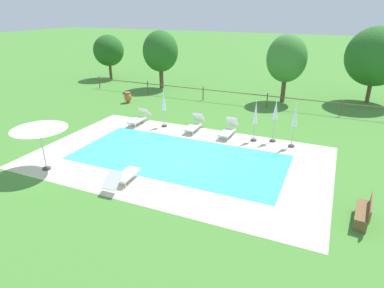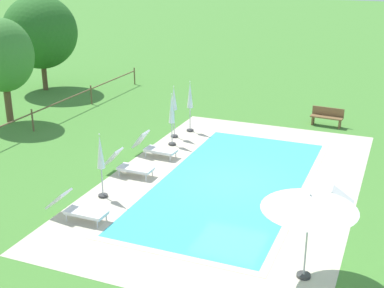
{
  "view_description": "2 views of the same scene",
  "coord_description": "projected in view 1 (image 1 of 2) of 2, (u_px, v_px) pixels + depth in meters",
  "views": [
    {
      "loc": [
        6.47,
        -13.06,
        6.82
      ],
      "look_at": [
        0.49,
        0.5,
        0.6
      ],
      "focal_mm": 30.94,
      "sensor_mm": 36.0,
      "label": 1
    },
    {
      "loc": [
        -16.66,
        -5.25,
        7.81
      ],
      "look_at": [
        0.28,
        1.65,
        1.16
      ],
      "focal_mm": 49.57,
      "sensor_mm": 36.0,
      "label": 2
    }
  ],
  "objects": [
    {
      "name": "sun_lounger_north_far",
      "position": [
        228.0,
        130.0,
        18.54
      ],
      "size": [
        0.68,
        1.87,
        1.0
      ],
      "color": "white",
      "rests_on": "ground"
    },
    {
      "name": "tree_east_mid",
      "position": [
        287.0,
        59.0,
        24.11
      ],
      "size": [
        2.91,
        2.91,
        4.98
      ],
      "color": "brown",
      "rests_on": "ground"
    },
    {
      "name": "patio_umbrella_closed_row_mid_west",
      "position": [
        255.0,
        115.0,
        17.49
      ],
      "size": [
        0.32,
        0.32,
        2.28
      ],
      "color": "#383838",
      "rests_on": "ground"
    },
    {
      "name": "sun_lounger_north_near_steps",
      "position": [
        139.0,
        118.0,
        20.54
      ],
      "size": [
        0.61,
        1.96,
        0.9
      ],
      "color": "white",
      "rests_on": "ground"
    },
    {
      "name": "patio_umbrella_closed_row_west",
      "position": [
        164.0,
        103.0,
        19.62
      ],
      "size": [
        0.32,
        0.32,
        2.26
      ],
      "color": "#383838",
      "rests_on": "ground"
    },
    {
      "name": "pool_coping_rim",
      "position": [
        179.0,
        157.0,
        16.07
      ],
      "size": [
        10.7,
        5.33,
        0.01
      ],
      "color": "beige",
      "rests_on": "ground"
    },
    {
      "name": "pool_deck_paving",
      "position": [
        179.0,
        157.0,
        16.07
      ],
      "size": [
        14.07,
        8.7,
        0.01
      ],
      "primitive_type": "cube",
      "color": "beige",
      "rests_on": "ground"
    },
    {
      "name": "wooden_bench_lawn_side",
      "position": [
        365.0,
        210.0,
        11.11
      ],
      "size": [
        0.57,
        1.53,
        0.87
      ],
      "color": "brown",
      "rests_on": "ground"
    },
    {
      "name": "swimming_pool_water",
      "position": [
        179.0,
        157.0,
        16.07
      ],
      "size": [
        10.22,
        4.85,
        0.01
      ],
      "primitive_type": "cube",
      "color": "#42CCD6",
      "rests_on": "ground"
    },
    {
      "name": "patio_umbrella_closed_deck_corner",
      "position": [
        275.0,
        113.0,
        17.35
      ],
      "size": [
        0.32,
        0.32,
        2.35
      ],
      "color": "#383838",
      "rests_on": "ground"
    },
    {
      "name": "tree_far_west",
      "position": [
        160.0,
        51.0,
        28.31
      ],
      "size": [
        3.02,
        3.02,
        4.93
      ],
      "color": "brown",
      "rests_on": "ground"
    },
    {
      "name": "patio_umbrella_closed_row_centre",
      "position": [
        295.0,
        118.0,
        16.7
      ],
      "size": [
        0.32,
        0.32,
        2.37
      ],
      "color": "#383838",
      "rests_on": "ground"
    },
    {
      "name": "ground_plane",
      "position": [
        179.0,
        157.0,
        16.07
      ],
      "size": [
        160.0,
        160.0,
        0.0
      ],
      "primitive_type": "plane",
      "color": "#478433"
    },
    {
      "name": "perimeter_fence",
      "position": [
        234.0,
        94.0,
        24.62
      ],
      "size": [
        24.92,
        0.08,
        1.05
      ],
      "color": "brown",
      "rests_on": "ground"
    },
    {
      "name": "patio_umbrella_open_foreground",
      "position": [
        38.0,
        125.0,
        14.09
      ],
      "size": [
        2.37,
        2.37,
        2.34
      ],
      "color": "#383838",
      "rests_on": "ground"
    },
    {
      "name": "tree_centre",
      "position": [
        109.0,
        51.0,
        32.44
      ],
      "size": [
        2.94,
        2.94,
        4.23
      ],
      "color": "brown",
      "rests_on": "ground"
    },
    {
      "name": "terracotta_urn_near_fence",
      "position": [
        128.0,
        97.0,
        24.95
      ],
      "size": [
        0.56,
        0.56,
        0.81
      ],
      "color": "#B7663D",
      "rests_on": "ground"
    },
    {
      "name": "sun_lounger_north_end",
      "position": [
        123.0,
        176.0,
        13.53
      ],
      "size": [
        0.68,
        2.04,
        0.82
      ],
      "color": "white",
      "rests_on": "ground"
    },
    {
      "name": "tree_west_mid",
      "position": [
        376.0,
        57.0,
        23.8
      ],
      "size": [
        4.27,
        4.27,
        5.55
      ],
      "color": "brown",
      "rests_on": "ground"
    },
    {
      "name": "sun_lounger_north_mid",
      "position": [
        195.0,
        124.0,
        19.35
      ],
      "size": [
        0.6,
        1.89,
        0.96
      ],
      "color": "white",
      "rests_on": "ground"
    }
  ]
}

